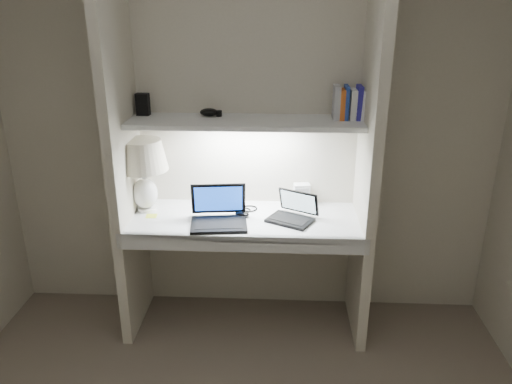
# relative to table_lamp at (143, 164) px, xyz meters

# --- Properties ---
(back_wall) EXTENTS (3.20, 0.01, 2.50)m
(back_wall) POSITION_rel_table_lamp_xyz_m (0.64, 0.19, 0.17)
(back_wall) COLOR beige
(back_wall) RESTS_ON floor
(alcove_panel_left) EXTENTS (0.06, 0.55, 2.50)m
(alcove_panel_left) POSITION_rel_table_lamp_xyz_m (-0.09, -0.08, 0.17)
(alcove_panel_left) COLOR beige
(alcove_panel_left) RESTS_ON floor
(alcove_panel_right) EXTENTS (0.06, 0.55, 2.50)m
(alcove_panel_right) POSITION_rel_table_lamp_xyz_m (1.37, -0.08, 0.17)
(alcove_panel_right) COLOR beige
(alcove_panel_right) RESTS_ON floor
(desk) EXTENTS (1.40, 0.55, 0.04)m
(desk) POSITION_rel_table_lamp_xyz_m (0.64, -0.08, -0.33)
(desk) COLOR white
(desk) RESTS_ON alcove_panel_left
(desk_apron) EXTENTS (1.46, 0.03, 0.10)m
(desk_apron) POSITION_rel_table_lamp_xyz_m (0.64, -0.34, -0.36)
(desk_apron) COLOR silver
(desk_apron) RESTS_ON desk
(shelf) EXTENTS (1.40, 0.36, 0.03)m
(shelf) POSITION_rel_table_lamp_xyz_m (0.64, 0.01, 0.27)
(shelf) COLOR silver
(shelf) RESTS_ON back_wall
(strip_light) EXTENTS (0.60, 0.04, 0.02)m
(strip_light) POSITION_rel_table_lamp_xyz_m (0.64, 0.01, 0.24)
(strip_light) COLOR white
(strip_light) RESTS_ON shelf
(table_lamp) EXTENTS (0.32, 0.32, 0.47)m
(table_lamp) POSITION_rel_table_lamp_xyz_m (0.00, 0.00, 0.00)
(table_lamp) COLOR white
(table_lamp) RESTS_ON desk
(laptop_main) EXTENTS (0.36, 0.32, 0.23)m
(laptop_main) POSITION_rel_table_lamp_xyz_m (0.49, -0.17, -0.26)
(laptop_main) COLOR black
(laptop_main) RESTS_ON desk
(laptop_netbook) EXTENTS (0.34, 0.32, 0.17)m
(laptop_netbook) POSITION_rel_table_lamp_xyz_m (0.94, -0.10, -0.27)
(laptop_netbook) COLOR black
(laptop_netbook) RESTS_ON desk
(speaker) EXTENTS (0.11, 0.09, 0.14)m
(speaker) POSITION_rel_table_lamp_xyz_m (1.00, 0.14, -0.24)
(speaker) COLOR silver
(speaker) RESTS_ON desk
(mouse) EXTENTS (0.11, 0.08, 0.03)m
(mouse) POSITION_rel_table_lamp_xyz_m (0.62, -0.07, -0.30)
(mouse) COLOR black
(mouse) RESTS_ON desk
(cable_coil) EXTENTS (0.12, 0.12, 0.01)m
(cable_coil) POSITION_rel_table_lamp_xyz_m (0.66, 0.05, -0.31)
(cable_coil) COLOR black
(cable_coil) RESTS_ON desk
(sticky_note) EXTENTS (0.07, 0.07, 0.00)m
(sticky_note) POSITION_rel_table_lamp_xyz_m (0.05, -0.09, -0.31)
(sticky_note) COLOR #D8E931
(sticky_note) RESTS_ON desk
(book_row) EXTENTS (0.19, 0.13, 0.20)m
(book_row) POSITION_rel_table_lamp_xyz_m (1.25, 0.07, 0.37)
(book_row) COLOR white
(book_row) RESTS_ON shelf
(shelf_box) EXTENTS (0.08, 0.06, 0.13)m
(shelf_box) POSITION_rel_table_lamp_xyz_m (0.00, 0.11, 0.35)
(shelf_box) COLOR black
(shelf_box) RESTS_ON shelf
(shelf_gadget) EXTENTS (0.11, 0.08, 0.05)m
(shelf_gadget) POSITION_rel_table_lamp_xyz_m (0.41, 0.10, 0.31)
(shelf_gadget) COLOR black
(shelf_gadget) RESTS_ON shelf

